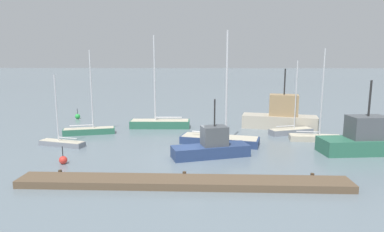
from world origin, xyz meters
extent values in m
plane|color=slate|center=(0.00, 0.00, 0.00)|extent=(600.00, 600.00, 0.00)
cube|color=brown|center=(0.00, -5.65, 0.23)|extent=(20.44, 1.86, 0.46)
cylinder|color=#423323|center=(-8.18, -4.63, 0.27)|extent=(0.24, 0.24, 0.55)
cylinder|color=#423323|center=(0.00, -4.63, 0.27)|extent=(0.24, 0.24, 0.55)
cylinder|color=#423323|center=(8.18, -4.63, 0.27)|extent=(0.24, 0.24, 0.55)
cube|color=#2D6B51|center=(-3.82, 11.92, 0.42)|extent=(6.80, 2.17, 0.84)
cube|color=beige|center=(-3.82, 11.92, 0.86)|extent=(6.53, 2.01, 0.04)
cylinder|color=silver|center=(-4.36, 11.90, 5.61)|extent=(0.16, 0.16, 9.53)
cylinder|color=silver|center=(-2.84, 11.95, 1.19)|extent=(3.04, 0.23, 0.13)
cube|color=navy|center=(2.69, 4.70, 0.34)|extent=(7.44, 3.80, 0.68)
cube|color=beige|center=(2.69, 4.70, 0.70)|extent=(7.13, 3.57, 0.04)
cylinder|color=silver|center=(3.24, 4.56, 5.46)|extent=(0.17, 0.17, 9.56)
cylinder|color=silver|center=(1.68, 4.96, 1.03)|extent=(3.15, 0.92, 0.14)
cube|color=gray|center=(10.31, 8.97, 0.29)|extent=(4.80, 2.68, 0.57)
cube|color=beige|center=(10.31, 8.97, 0.59)|extent=(4.59, 2.53, 0.04)
cylinder|color=silver|center=(10.66, 9.10, 4.10)|extent=(0.11, 0.11, 7.05)
cylinder|color=silver|center=(9.67, 8.75, 0.92)|extent=(2.01, 0.78, 0.09)
cube|color=gray|center=(-11.58, 3.42, 0.22)|extent=(4.43, 2.15, 0.44)
cube|color=beige|center=(-11.58, 3.42, 0.46)|extent=(4.25, 2.02, 0.04)
cylinder|color=silver|center=(-11.91, 3.51, 3.42)|extent=(0.10, 0.10, 5.96)
cylinder|color=silver|center=(-10.97, 3.25, 0.79)|extent=(1.89, 0.59, 0.08)
cube|color=#2D6B51|center=(-10.79, 8.27, 0.31)|extent=(5.32, 2.57, 0.62)
cube|color=beige|center=(-10.79, 8.27, 0.64)|extent=(5.10, 2.42, 0.04)
cylinder|color=silver|center=(-10.39, 8.38, 4.65)|extent=(0.12, 0.12, 8.06)
cylinder|color=silver|center=(-11.51, 8.07, 0.97)|extent=(2.27, 0.73, 0.10)
cube|color=#BCB29E|center=(11.92, 6.26, 0.26)|extent=(4.90, 1.90, 0.52)
cube|color=beige|center=(11.92, 6.26, 0.54)|extent=(4.70, 1.77, 0.04)
cylinder|color=silver|center=(12.30, 6.22, 4.63)|extent=(0.11, 0.11, 8.21)
cylinder|color=silver|center=(11.23, 6.33, 0.87)|extent=(2.15, 0.32, 0.09)
cube|color=navy|center=(1.78, 0.61, 0.46)|extent=(6.46, 3.67, 0.93)
cube|color=#4C5156|center=(2.07, 0.70, 1.70)|extent=(2.32, 1.95, 1.54)
cylinder|color=#262626|center=(2.07, 0.70, 3.56)|extent=(0.12, 0.12, 2.17)
cube|color=#BCB29E|center=(9.78, 12.16, 0.74)|extent=(8.56, 4.23, 1.48)
cube|color=#A3845B|center=(10.18, 12.07, 2.67)|extent=(3.46, 2.54, 2.38)
cylinder|color=#262626|center=(10.18, 12.07, 5.29)|extent=(0.16, 0.16, 2.87)
cube|color=#2D6B51|center=(15.15, 2.25, 0.63)|extent=(8.61, 3.46, 1.25)
cube|color=#4C5156|center=(14.73, 2.20, 2.19)|extent=(3.20, 2.27, 1.87)
cylinder|color=#262626|center=(14.73, 2.20, 4.59)|extent=(0.17, 0.17, 2.93)
sphere|color=red|center=(-9.25, -1.69, 0.30)|extent=(0.61, 0.61, 0.61)
cylinder|color=black|center=(-9.25, -1.69, 0.98)|extent=(0.06, 0.06, 0.74)
sphere|color=green|center=(-15.50, 17.19, 0.32)|extent=(0.65, 0.65, 0.65)
cylinder|color=black|center=(-15.50, 17.19, 1.00)|extent=(0.06, 0.06, 0.70)
camera|label=1|loc=(1.28, -24.85, 7.66)|focal=30.68mm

